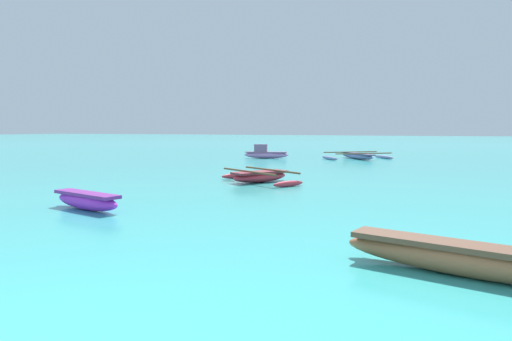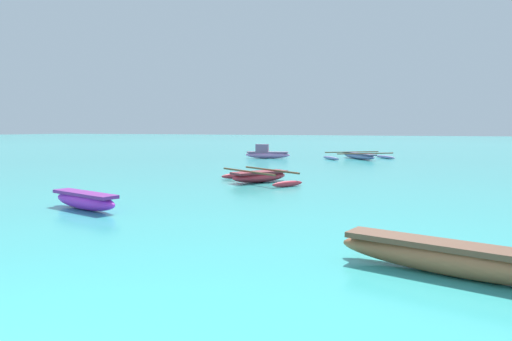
{
  "view_description": "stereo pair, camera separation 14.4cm",
  "coord_description": "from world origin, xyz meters",
  "px_view_note": "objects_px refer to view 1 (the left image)",
  "views": [
    {
      "loc": [
        2.78,
        -1.55,
        1.97
      ],
      "look_at": [
        -4.16,
        15.49,
        0.25
      ],
      "focal_mm": 32.0,
      "sensor_mm": 36.0,
      "label": 1
    },
    {
      "loc": [
        2.91,
        -1.49,
        1.97
      ],
      "look_at": [
        -4.16,
        15.49,
        0.25
      ],
      "focal_mm": 32.0,
      "sensor_mm": 36.0,
      "label": 2
    }
  ],
  "objects_px": {
    "moored_boat_1": "(260,176)",
    "moored_boat_4": "(466,258)",
    "moored_boat_3": "(265,153)",
    "moored_boat_2": "(357,156)",
    "moored_boat_0": "(87,200)"
  },
  "relations": [
    {
      "from": "moored_boat_1",
      "to": "moored_boat_2",
      "type": "relative_size",
      "value": 0.78
    },
    {
      "from": "moored_boat_2",
      "to": "moored_boat_4",
      "type": "relative_size",
      "value": 1.36
    },
    {
      "from": "moored_boat_0",
      "to": "moored_boat_4",
      "type": "bearing_deg",
      "value": 1.02
    },
    {
      "from": "moored_boat_1",
      "to": "moored_boat_3",
      "type": "bearing_deg",
      "value": 52.07
    },
    {
      "from": "moored_boat_0",
      "to": "moored_boat_1",
      "type": "distance_m",
      "value": 7.05
    },
    {
      "from": "moored_boat_1",
      "to": "moored_boat_2",
      "type": "distance_m",
      "value": 13.94
    },
    {
      "from": "moored_boat_3",
      "to": "moored_boat_0",
      "type": "bearing_deg",
      "value": -94.48
    },
    {
      "from": "moored_boat_3",
      "to": "moored_boat_4",
      "type": "xyz_separation_m",
      "value": [
        10.96,
        -21.07,
        -0.08
      ]
    },
    {
      "from": "moored_boat_4",
      "to": "moored_boat_3",
      "type": "bearing_deg",
      "value": 131.28
    },
    {
      "from": "moored_boat_4",
      "to": "moored_boat_1",
      "type": "bearing_deg",
      "value": 140.05
    },
    {
      "from": "moored_boat_0",
      "to": "moored_boat_4",
      "type": "relative_size",
      "value": 0.7
    },
    {
      "from": "moored_boat_1",
      "to": "moored_boat_4",
      "type": "bearing_deg",
      "value": -111.83
    },
    {
      "from": "moored_boat_2",
      "to": "moored_boat_3",
      "type": "bearing_deg",
      "value": -112.04
    },
    {
      "from": "moored_boat_3",
      "to": "moored_boat_4",
      "type": "distance_m",
      "value": 23.75
    },
    {
      "from": "moored_boat_0",
      "to": "moored_boat_2",
      "type": "relative_size",
      "value": 0.52
    }
  ]
}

